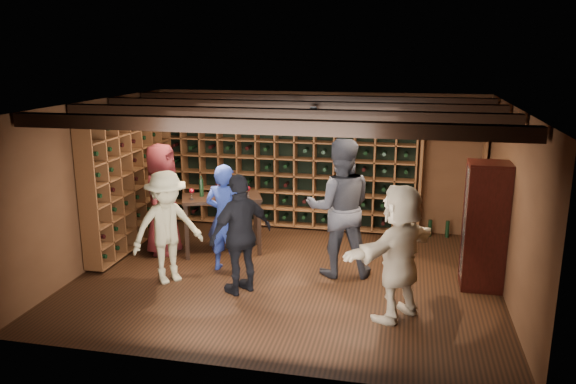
% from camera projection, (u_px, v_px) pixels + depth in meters
% --- Properties ---
extents(ground, '(6.00, 6.00, 0.00)m').
position_uv_depth(ground, '(287.00, 276.00, 8.23)').
color(ground, black).
rests_on(ground, ground).
extents(room_shell, '(6.00, 6.00, 6.00)m').
position_uv_depth(room_shell, '(288.00, 110.00, 7.68)').
color(room_shell, '#50301B').
rests_on(room_shell, ground).
extents(wine_rack_back, '(4.65, 0.30, 2.20)m').
position_uv_depth(wine_rack_back, '(286.00, 167.00, 10.26)').
color(wine_rack_back, brown).
rests_on(wine_rack_back, ground).
extents(wine_rack_left, '(0.30, 2.65, 2.20)m').
position_uv_depth(wine_rack_left, '(131.00, 179.00, 9.30)').
color(wine_rack_left, brown).
rests_on(wine_rack_left, ground).
extents(crate_shelf, '(1.20, 0.32, 2.07)m').
position_uv_depth(crate_shelf, '(454.00, 150.00, 9.56)').
color(crate_shelf, brown).
rests_on(crate_shelf, ground).
extents(display_cabinet, '(0.55, 0.50, 1.75)m').
position_uv_depth(display_cabinet, '(484.00, 229.00, 7.66)').
color(display_cabinet, black).
rests_on(display_cabinet, ground).
extents(man_blue_shirt, '(0.63, 0.44, 1.63)m').
position_uv_depth(man_blue_shirt, '(225.00, 218.00, 8.28)').
color(man_blue_shirt, navy).
rests_on(man_blue_shirt, ground).
extents(man_grey_suit, '(1.11, 0.94, 2.02)m').
position_uv_depth(man_grey_suit, '(340.00, 208.00, 8.09)').
color(man_grey_suit, black).
rests_on(man_grey_suit, ground).
extents(guest_red_floral, '(0.63, 0.92, 1.80)m').
position_uv_depth(guest_red_floral, '(162.00, 199.00, 9.00)').
color(guest_red_floral, maroon).
rests_on(guest_red_floral, ground).
extents(guest_woman_black, '(0.92, 1.01, 1.65)m').
position_uv_depth(guest_woman_black, '(241.00, 234.00, 7.52)').
color(guest_woman_black, black).
rests_on(guest_woman_black, ground).
extents(guest_khaki, '(1.15, 1.16, 1.61)m').
position_uv_depth(guest_khaki, '(167.00, 227.00, 7.88)').
color(guest_khaki, gray).
rests_on(guest_khaki, ground).
extents(guest_beige, '(1.35, 1.56, 1.70)m').
position_uv_depth(guest_beige, '(399.00, 252.00, 6.79)').
color(guest_beige, tan).
rests_on(guest_beige, ground).
extents(tasting_table, '(1.39, 1.05, 1.22)m').
position_uv_depth(tasting_table, '(221.00, 203.00, 9.04)').
color(tasting_table, black).
rests_on(tasting_table, ground).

